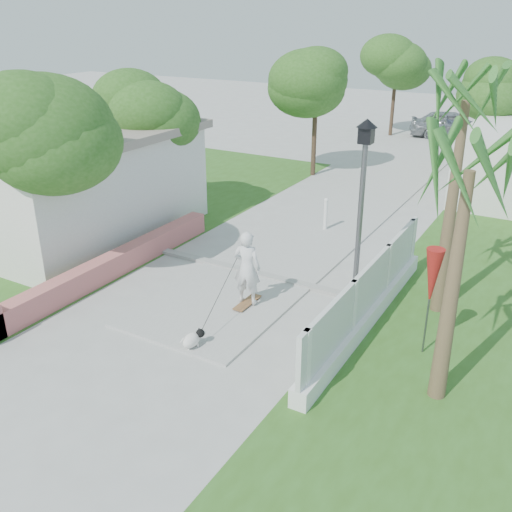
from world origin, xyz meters
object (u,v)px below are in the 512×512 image
Objects in this scene: patio_umbrella at (432,278)px; skateboarder at (234,279)px; bollard at (326,213)px; street_lamp at (360,212)px; parked_car at (451,124)px; dog at (193,339)px.

skateboarder is at bearing -172.59° from patio_umbrella.
skateboarder is at bearing -86.35° from bollard.
street_lamp reaches higher than patio_umbrella.
parked_car is at bearing 101.33° from patio_umbrella.
skateboarder is 1.84m from dog.
dog is (-4.16, -2.26, -1.45)m from patio_umbrella.
skateboarder is (0.39, -6.05, 0.31)m from bollard.
street_lamp is 1.01× the size of parked_car.
dog is (0.05, -1.71, -0.66)m from skateboarder.
street_lamp is at bearing -157.17° from skateboarder.
street_lamp is 4.07× the size of bollard.
dog is at bearing -151.47° from patio_umbrella.
skateboarder is (-2.31, -1.55, -1.53)m from street_lamp.
skateboarder is at bearing 115.06° from dog.
parked_car is (-4.48, 22.36, -0.94)m from patio_umbrella.
dog is at bearing -124.72° from street_lamp.
patio_umbrella is 4.32m from skateboarder.
dog is at bearing -86.75° from bollard.
patio_umbrella is at bearing 176.46° from skateboarder.
bollard is 6.07m from skateboarder.
bollard is at bearing 160.21° from parked_car.
bollard is at bearing 116.49° from dog.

